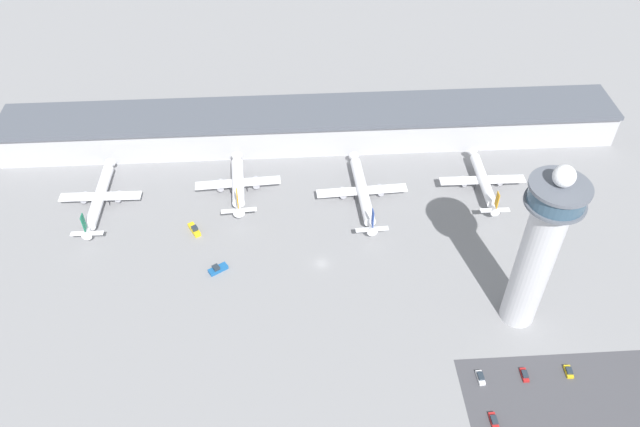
% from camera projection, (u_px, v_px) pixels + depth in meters
% --- Properties ---
extents(ground_plane, '(1000.00, 1000.00, 0.00)m').
position_uv_depth(ground_plane, '(321.00, 264.00, 212.28)').
color(ground_plane, gray).
extents(terminal_building, '(250.59, 25.00, 15.35)m').
position_uv_depth(terminal_building, '(311.00, 126.00, 257.92)').
color(terminal_building, '#B2B2B7').
rests_on(terminal_building, ground).
extents(control_tower, '(16.39, 16.39, 59.86)m').
position_uv_depth(control_tower, '(539.00, 248.00, 175.44)').
color(control_tower, '#BCBCC1').
rests_on(control_tower, ground).
extents(parking_lot_surface, '(64.00, 40.00, 0.01)m').
position_uv_depth(parking_lot_surface, '(584.00, 416.00, 171.21)').
color(parking_lot_surface, '#424247').
rests_on(parking_lot_surface, ground).
extents(airplane_gate_alpha, '(30.17, 40.99, 13.05)m').
position_uv_depth(airplane_gate_alpha, '(99.00, 197.00, 230.72)').
color(airplane_gate_alpha, white).
rests_on(airplane_gate_alpha, ground).
extents(airplane_gate_bravo, '(32.58, 34.16, 14.33)m').
position_uv_depth(airplane_gate_bravo, '(238.00, 183.00, 236.31)').
color(airplane_gate_bravo, white).
rests_on(airplane_gate_bravo, ground).
extents(airplane_gate_charlie, '(34.51, 43.79, 12.96)m').
position_uv_depth(airplane_gate_charlie, '(362.00, 191.00, 233.53)').
color(airplane_gate_charlie, white).
rests_on(airplane_gate_charlie, ground).
extents(airplane_gate_delta, '(32.92, 36.09, 12.64)m').
position_uv_depth(airplane_gate_delta, '(483.00, 180.00, 237.52)').
color(airplane_gate_delta, white).
rests_on(airplane_gate_delta, ground).
extents(service_truck_catering, '(6.90, 5.63, 2.50)m').
position_uv_depth(service_truck_catering, '(218.00, 269.00, 209.41)').
color(service_truck_catering, black).
rests_on(service_truck_catering, ground).
extents(service_truck_fuel, '(5.30, 7.27, 2.67)m').
position_uv_depth(service_truck_fuel, '(194.00, 230.00, 223.09)').
color(service_truck_fuel, black).
rests_on(service_truck_fuel, ground).
extents(car_black_suv, '(1.95, 4.80, 1.44)m').
position_uv_depth(car_black_suv, '(494.00, 420.00, 169.61)').
color(car_black_suv, black).
rests_on(car_black_suv, ground).
extents(car_silver_sedan, '(1.99, 4.73, 1.56)m').
position_uv_depth(car_silver_sedan, '(480.00, 377.00, 179.32)').
color(car_silver_sedan, black).
rests_on(car_silver_sedan, ground).
extents(car_red_hatchback, '(1.81, 4.53, 1.41)m').
position_uv_depth(car_red_hatchback, '(525.00, 375.00, 180.02)').
color(car_red_hatchback, black).
rests_on(car_red_hatchback, ground).
extents(car_white_wagon, '(2.01, 4.24, 1.55)m').
position_uv_depth(car_white_wagon, '(569.00, 372.00, 180.75)').
color(car_white_wagon, black).
rests_on(car_white_wagon, ground).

